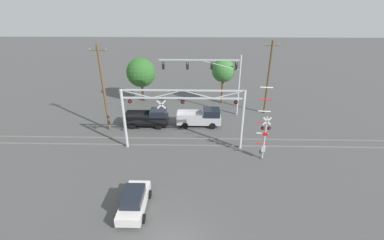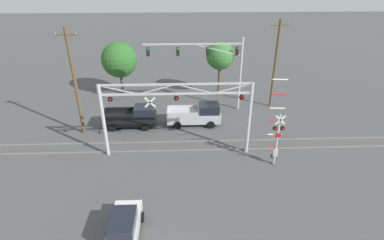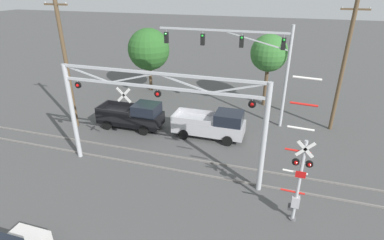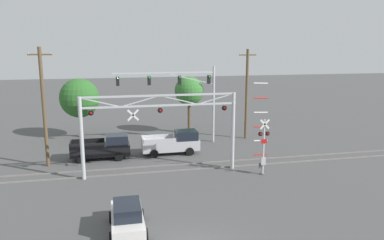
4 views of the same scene
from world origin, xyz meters
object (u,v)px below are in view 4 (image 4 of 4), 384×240
object	(u,v)px
pickup_truck_following	(104,148)
sedan_waiting	(127,217)
crossing_gantry	(160,122)
background_tree_beyond_span	(189,91)
background_tree_far_left_verge	(79,98)
traffic_signal_span	(188,90)
utility_pole_right	(247,93)
utility_pole_left	(44,106)
crossing_signal_mast	(263,145)
pickup_truck_lead	(174,143)

from	to	relation	value
pickup_truck_following	sedan_waiting	distance (m)	13.61
crossing_gantry	background_tree_beyond_span	world-z (taller)	background_tree_beyond_span
background_tree_beyond_span	background_tree_far_left_verge	distance (m)	11.67
traffic_signal_span	utility_pole_right	size ratio (longest dim) A/B	1.07
crossing_gantry	sedan_waiting	bearing A→B (deg)	-108.89
sedan_waiting	utility_pole_left	size ratio (longest dim) A/B	0.41
crossing_signal_mast	background_tree_beyond_span	world-z (taller)	crossing_signal_mast
utility_pole_right	crossing_gantry	bearing A→B (deg)	-138.34
crossing_gantry	pickup_truck_lead	bearing A→B (deg)	70.11
background_tree_far_left_verge	utility_pole_left	bearing A→B (deg)	-101.72
sedan_waiting	utility_pole_left	xyz separation A→B (m)	(-5.76, 12.44, 4.12)
crossing_signal_mast	traffic_signal_span	world-z (taller)	traffic_signal_span
sedan_waiting	pickup_truck_lead	bearing A→B (deg)	70.74
crossing_gantry	utility_pole_right	bearing A→B (deg)	41.66
traffic_signal_span	utility_pole_right	xyz separation A→B (m)	(6.29, 0.61, -0.55)
sedan_waiting	background_tree_beyond_span	xyz separation A→B (m)	(7.87, 21.32, 3.93)
background_tree_far_left_verge	traffic_signal_span	bearing A→B (deg)	-24.71
crossing_gantry	crossing_signal_mast	bearing A→B (deg)	-14.03
crossing_signal_mast	sedan_waiting	xyz separation A→B (m)	(-10.42, -6.80, -1.53)
background_tree_far_left_verge	crossing_gantry	bearing A→B (deg)	-63.38
crossing_signal_mast	traffic_signal_span	distance (m)	11.35
crossing_gantry	sedan_waiting	distance (m)	9.69
crossing_signal_mast	sedan_waiting	bearing A→B (deg)	-146.89
pickup_truck_following	utility_pole_left	world-z (taller)	utility_pole_left
traffic_signal_span	pickup_truck_following	distance (m)	10.00
pickup_truck_lead	sedan_waiting	world-z (taller)	pickup_truck_lead
crossing_signal_mast	sedan_waiting	size ratio (longest dim) A/B	1.77
utility_pole_left	background_tree_beyond_span	distance (m)	16.26
traffic_signal_span	crossing_gantry	bearing A→B (deg)	-114.96
utility_pole_left	utility_pole_right	xyz separation A→B (m)	(18.96, 5.33, -0.13)
crossing_gantry	traffic_signal_span	xyz separation A→B (m)	(3.96, 8.50, 1.34)
traffic_signal_span	sedan_waiting	bearing A→B (deg)	-111.96
pickup_truck_lead	sedan_waiting	bearing A→B (deg)	-109.26
crossing_signal_mast	utility_pole_left	size ratio (longest dim) A/B	0.73
pickup_truck_lead	pickup_truck_following	world-z (taller)	same
utility_pole_right	background_tree_far_left_verge	xyz separation A→B (m)	(-16.96, 4.30, -0.58)
pickup_truck_following	background_tree_beyond_span	size ratio (longest dim) A/B	0.78
crossing_signal_mast	utility_pole_left	bearing A→B (deg)	160.76
utility_pole_right	sedan_waiting	bearing A→B (deg)	-126.62
crossing_signal_mast	background_tree_beyond_span	size ratio (longest dim) A/B	1.10
pickup_truck_following	utility_pole_right	bearing A→B (deg)	16.21
crossing_gantry	background_tree_beyond_span	distance (m)	13.59
traffic_signal_span	pickup_truck_following	world-z (taller)	traffic_signal_span
pickup_truck_lead	utility_pole_left	xyz separation A→B (m)	(-10.58, -1.36, 3.93)
crossing_gantry	pickup_truck_lead	world-z (taller)	crossing_gantry
crossing_signal_mast	traffic_signal_span	xyz separation A→B (m)	(-3.50, 10.36, 3.01)
crossing_gantry	utility_pole_left	size ratio (longest dim) A/B	1.23
crossing_gantry	background_tree_beyond_span	size ratio (longest dim) A/B	1.84
pickup_truck_following	background_tree_far_left_verge	size ratio (longest dim) A/B	0.79
utility_pole_right	background_tree_beyond_span	world-z (taller)	utility_pole_right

